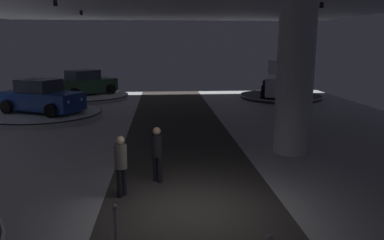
{
  "coord_description": "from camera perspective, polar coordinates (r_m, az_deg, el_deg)",
  "views": [
    {
      "loc": [
        -0.71,
        -8.19,
        3.89
      ],
      "look_at": [
        0.26,
        3.85,
        1.4
      ],
      "focal_mm": 35.63,
      "sensor_mm": 36.0,
      "label": 1
    }
  ],
  "objects": [
    {
      "name": "display_platform_far_left",
      "position": [
        21.32,
        -21.34,
        0.77
      ],
      "size": [
        5.99,
        5.99,
        0.29
      ],
      "color": "silver",
      "rests_on": "ground"
    },
    {
      "name": "ground",
      "position": [
        9.1,
        0.3,
        -13.81
      ],
      "size": [
        24.0,
        44.0,
        0.06
      ],
      "color": "#B2B2B7"
    },
    {
      "name": "display_platform_deep_left",
      "position": [
        27.39,
        -15.61,
        3.39
      ],
      "size": [
        5.81,
        5.81,
        0.29
      ],
      "color": "silver",
      "rests_on": "ground"
    },
    {
      "name": "visitor_walking_far",
      "position": [
        10.66,
        -5.25,
        -4.64
      ],
      "size": [
        0.32,
        0.32,
        1.59
      ],
      "color": "black",
      "rests_on": "ground"
    },
    {
      "name": "pickup_truck_deep_right",
      "position": [
        27.67,
        13.23,
        5.7
      ],
      "size": [
        3.82,
        5.68,
        2.3
      ],
      "color": "silver",
      "rests_on": "display_platform_deep_right"
    },
    {
      "name": "visitor_walking_near",
      "position": [
        9.82,
        -10.6,
        -6.24
      ],
      "size": [
        0.32,
        0.32,
        1.59
      ],
      "color": "black",
      "rests_on": "ground"
    },
    {
      "name": "display_car_far_left",
      "position": [
        21.2,
        -21.58,
        3.15
      ],
      "size": [
        4.56,
        3.56,
        1.71
      ],
      "color": "navy",
      "rests_on": "display_platform_far_left"
    },
    {
      "name": "display_car_deep_left",
      "position": [
        27.27,
        -15.77,
        5.24
      ],
      "size": [
        4.3,
        4.18,
        1.71
      ],
      "color": "#2D5638",
      "rests_on": "display_platform_deep_left"
    },
    {
      "name": "stanchion_b",
      "position": [
        7.45,
        -11.33,
        -16.74
      ],
      "size": [
        0.28,
        0.28,
        1.01
      ],
      "color": "#333338",
      "rests_on": "ground"
    },
    {
      "name": "column_right",
      "position": [
        13.7,
        15.17,
        6.48
      ],
      "size": [
        1.27,
        1.27,
        5.5
      ],
      "color": "silver",
      "rests_on": "ground"
    },
    {
      "name": "display_platform_deep_right",
      "position": [
        27.48,
        13.14,
        3.48
      ],
      "size": [
        5.68,
        5.68,
        0.24
      ],
      "color": "#333338",
      "rests_on": "ground"
    }
  ]
}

